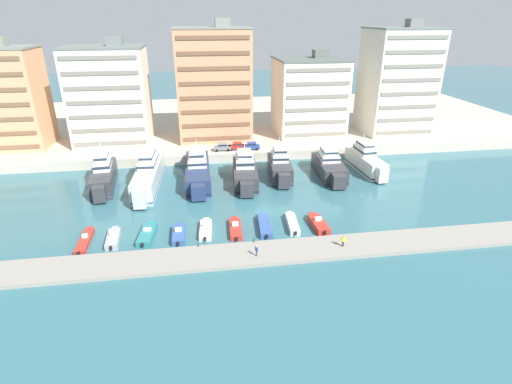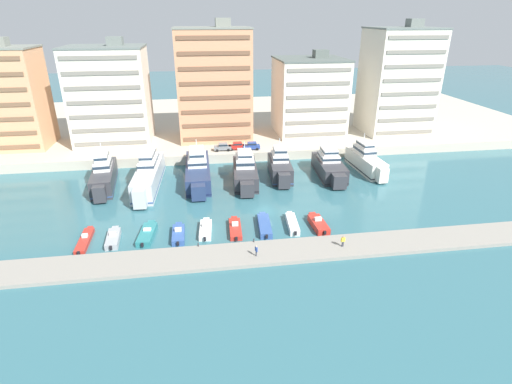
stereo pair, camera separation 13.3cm
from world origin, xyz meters
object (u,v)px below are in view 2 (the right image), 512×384
at_px(yacht_navy_mid_left, 198,170).
at_px(motorboat_red_far_right, 318,224).
at_px(yacht_charcoal_center, 280,166).
at_px(yacht_silver_left, 149,174).
at_px(yacht_charcoal_far_left, 104,175).
at_px(motorboat_white_center, 206,229).
at_px(motorboat_red_far_left, 85,240).
at_px(motorboat_blue_mid_right, 264,225).
at_px(car_grey_far_left, 223,147).
at_px(motorboat_grey_left, 113,238).
at_px(yacht_charcoal_center_right, 329,166).
at_px(yacht_charcoal_center_left, 245,171).
at_px(car_blue_mid_left, 252,146).
at_px(motorboat_white_right, 292,224).
at_px(motorboat_blue_center_left, 178,234).
at_px(pedestrian_near_edge, 256,250).
at_px(pedestrian_mid_deck, 343,240).
at_px(motorboat_red_center_right, 235,228).
at_px(yacht_ivory_mid_right, 366,161).
at_px(motorboat_teal_mid_left, 147,234).
at_px(car_red_left, 237,146).

distance_m(yacht_navy_mid_left, motorboat_red_far_right, 30.56).
bearing_deg(yacht_charcoal_center, yacht_silver_left, -177.46).
relative_size(yacht_charcoal_far_left, motorboat_white_center, 2.63).
bearing_deg(motorboat_red_far_left, motorboat_blue_mid_right, 0.72).
height_order(yacht_silver_left, car_grey_far_left, yacht_silver_left).
xyz_separation_m(motorboat_grey_left, car_grey_far_left, (19.55, 35.93, 2.64)).
bearing_deg(motorboat_grey_left, motorboat_red_far_right, -0.50).
bearing_deg(car_grey_far_left, yacht_charcoal_center_right, -32.75).
xyz_separation_m(yacht_charcoal_center_left, car_blue_mid_left, (3.36, 14.46, 0.92)).
distance_m(yacht_silver_left, motorboat_blue_mid_right, 29.29).
xyz_separation_m(motorboat_grey_left, motorboat_white_right, (28.39, 0.46, 0.03)).
xyz_separation_m(motorboat_blue_center_left, car_blue_mid_left, (16.59, 35.90, 2.65)).
relative_size(yacht_silver_left, car_grey_far_left, 5.59).
distance_m(pedestrian_near_edge, pedestrian_mid_deck, 13.05).
distance_m(yacht_charcoal_center, yacht_charcoal_center_right, 10.74).
relative_size(motorboat_grey_left, motorboat_blue_mid_right, 0.81).
xyz_separation_m(yacht_charcoal_center_left, yacht_charcoal_center, (7.74, 1.58, 0.05)).
bearing_deg(motorboat_red_center_right, motorboat_grey_left, -178.57).
distance_m(motorboat_blue_center_left, car_grey_far_left, 37.46).
bearing_deg(motorboat_white_center, car_blue_mid_left, 70.58).
distance_m(yacht_silver_left, car_blue_mid_left, 26.98).
relative_size(motorboat_red_center_right, car_blue_mid_left, 1.77).
relative_size(motorboat_grey_left, motorboat_blue_center_left, 1.00).
relative_size(motorboat_white_right, pedestrian_mid_deck, 4.16).
relative_size(yacht_charcoal_far_left, pedestrian_near_edge, 10.72).
bearing_deg(yacht_navy_mid_left, yacht_silver_left, -169.76).
relative_size(motorboat_blue_mid_right, motorboat_white_right, 1.11).
height_order(yacht_ivory_mid_right, motorboat_red_far_right, yacht_ivory_mid_right).
bearing_deg(car_grey_far_left, yacht_navy_mid_left, -116.24).
bearing_deg(pedestrian_near_edge, pedestrian_mid_deck, 2.81).
height_order(motorboat_grey_left, motorboat_red_far_right, motorboat_red_far_right).
xyz_separation_m(yacht_charcoal_far_left, motorboat_blue_mid_right, (29.28, -22.38, -1.91)).
bearing_deg(motorboat_white_right, motorboat_blue_mid_right, 178.66).
height_order(motorboat_red_far_left, motorboat_blue_mid_right, motorboat_red_far_left).
relative_size(yacht_charcoal_center_right, motorboat_white_right, 2.27).
height_order(motorboat_red_far_right, pedestrian_near_edge, pedestrian_near_edge).
height_order(motorboat_red_far_left, car_grey_far_left, car_grey_far_left).
relative_size(yacht_charcoal_center_left, motorboat_blue_mid_right, 2.19).
xyz_separation_m(yacht_charcoal_far_left, motorboat_blue_center_left, (15.43, -23.13, -1.93)).
bearing_deg(motorboat_red_far_right, yacht_charcoal_center_right, 67.84).
bearing_deg(motorboat_teal_mid_left, yacht_charcoal_center, 40.61).
relative_size(yacht_charcoal_far_left, car_red_left, 4.43).
bearing_deg(yacht_charcoal_center, car_blue_mid_left, 108.81).
xyz_separation_m(motorboat_white_right, car_red_left, (-5.34, 35.71, 2.61)).
bearing_deg(motorboat_red_far_left, car_grey_far_left, 56.31).
xyz_separation_m(yacht_charcoal_far_left, yacht_silver_left, (9.02, -1.32, 0.14)).
xyz_separation_m(yacht_charcoal_center_right, motorboat_red_far_right, (-8.98, -22.05, -1.55)).
bearing_deg(car_blue_mid_left, motorboat_red_far_left, -130.90).
distance_m(yacht_charcoal_center, car_blue_mid_left, 13.63).
relative_size(car_blue_mid_left, pedestrian_near_edge, 2.46).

